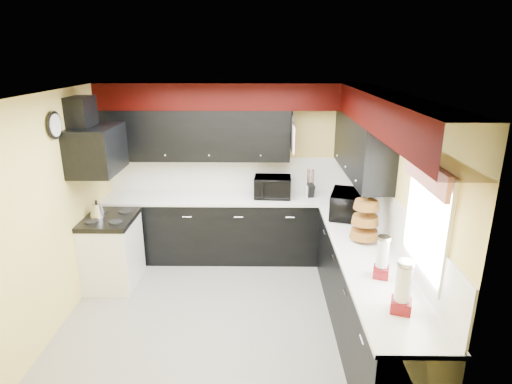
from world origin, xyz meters
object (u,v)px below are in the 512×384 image
(toaster_oven, at_px, (273,187))
(utensil_crock, at_px, (310,191))
(knife_block, at_px, (310,191))
(microwave, at_px, (347,204))
(kettle, at_px, (97,210))

(toaster_oven, xyz_separation_m, utensil_crock, (0.53, 0.05, -0.07))
(toaster_oven, height_order, utensil_crock, toaster_oven)
(utensil_crock, distance_m, knife_block, 0.04)
(toaster_oven, relative_size, utensil_crock, 3.13)
(microwave, relative_size, kettle, 3.04)
(knife_block, bearing_deg, microwave, -74.52)
(toaster_oven, relative_size, knife_block, 2.65)
(microwave, distance_m, knife_block, 0.82)
(toaster_oven, bearing_deg, utensil_crock, 8.23)
(knife_block, xyz_separation_m, kettle, (-2.74, -0.73, -0.03))
(utensil_crock, distance_m, kettle, 2.85)
(toaster_oven, distance_m, utensil_crock, 0.54)
(utensil_crock, height_order, kettle, utensil_crock)
(toaster_oven, distance_m, knife_block, 0.53)
(toaster_oven, xyz_separation_m, microwave, (0.90, -0.73, 0.01))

